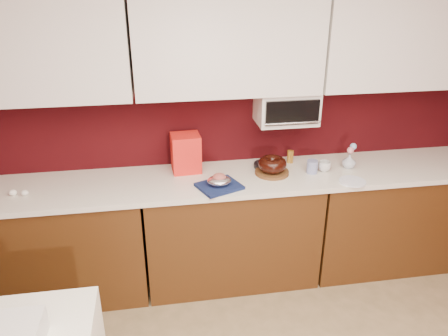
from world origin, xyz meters
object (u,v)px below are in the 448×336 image
coffee_mug (324,165)px  foil_ham_nest (219,181)px  toaster_oven (286,107)px  pandoro_box (186,153)px  bundt_cake (272,164)px  blue_jar (312,167)px  flower_vase (349,160)px

coffee_mug → foil_ham_nest: bearing=-169.7°
toaster_oven → pandoro_box: toaster_oven is taller
toaster_oven → bundt_cake: 0.45m
foil_ham_nest → coffee_mug: (0.84, 0.15, -0.01)m
toaster_oven → blue_jar: (0.17, -0.20, -0.43)m
pandoro_box → coffee_mug: 1.07m
foil_ham_nest → pandoro_box: size_ratio=0.59×
toaster_oven → pandoro_box: 0.84m
coffee_mug → blue_jar: size_ratio=0.94×
pandoro_box → flower_vase: 1.27m
toaster_oven → coffee_mug: 0.54m
foil_ham_nest → flower_vase: flower_vase is taller
foil_ham_nest → flower_vase: bearing=9.6°
foil_ham_nest → coffee_mug: 0.86m
pandoro_box → blue_jar: (0.94, -0.20, -0.10)m
pandoro_box → blue_jar: pandoro_box is taller
pandoro_box → blue_jar: size_ratio=2.93×
foil_ham_nest → pandoro_box: bearing=121.5°
toaster_oven → flower_vase: (0.49, -0.15, -0.41)m
bundt_cake → coffee_mug: bearing=-1.9°
blue_jar → flower_vase: flower_vase is taller
bundt_cake → pandoro_box: 0.66m
toaster_oven → bundt_cake: size_ratio=2.07×
toaster_oven → bundt_cake: (-0.13, -0.17, -0.39)m
blue_jar → flower_vase: 0.32m
pandoro_box → foil_ham_nest: bearing=-61.8°
coffee_mug → blue_jar: (-0.11, -0.02, 0.00)m
flower_vase → bundt_cake: bearing=-178.8°
coffee_mug → pandoro_box: bearing=170.1°
blue_jar → flower_vase: (0.32, 0.04, 0.01)m
bundt_cake → flower_vase: flower_vase is taller
foil_ham_nest → coffee_mug: size_ratio=1.82×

